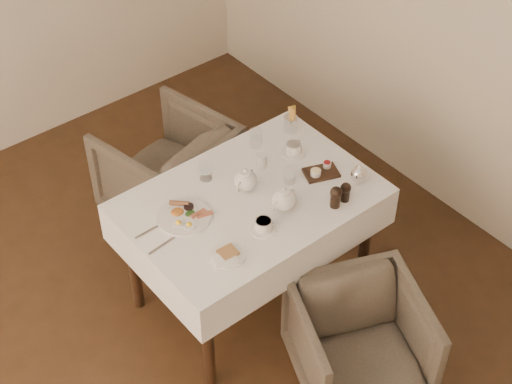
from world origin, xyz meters
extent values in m
cube|color=black|center=(0.79, 0.38, 0.72)|extent=(1.20, 0.80, 0.04)
cube|color=white|center=(0.79, 0.38, 0.64)|extent=(1.28, 0.88, 0.23)
cylinder|color=black|center=(0.25, 0.72, 0.35)|extent=(0.06, 0.06, 0.70)
cylinder|color=black|center=(1.33, 0.72, 0.35)|extent=(0.06, 0.06, 0.70)
cylinder|color=black|center=(0.25, 0.04, 0.35)|extent=(0.06, 0.06, 0.70)
cylinder|color=black|center=(1.33, 0.04, 0.35)|extent=(0.06, 0.06, 0.70)
imported|color=#493F35|center=(0.86, -0.40, 0.29)|extent=(0.82, 0.83, 0.58)
imported|color=#493F35|center=(0.86, 1.28, 0.32)|extent=(0.81, 0.83, 0.64)
cylinder|color=white|center=(0.45, 0.48, 0.76)|extent=(0.27, 0.27, 0.01)
ellipsoid|color=#B26120|center=(0.44, 0.52, 0.77)|extent=(0.07, 0.06, 0.02)
cylinder|color=brown|center=(0.47, 0.56, 0.78)|extent=(0.09, 0.09, 0.03)
cylinder|color=black|center=(0.50, 0.51, 0.77)|extent=(0.05, 0.05, 0.02)
cube|color=maroon|center=(0.52, 0.43, 0.77)|extent=(0.09, 0.05, 0.01)
ellipsoid|color=#264C19|center=(0.48, 0.47, 0.77)|extent=(0.05, 0.04, 0.02)
cylinder|color=white|center=(0.45, 0.13, 0.76)|extent=(0.17, 0.17, 0.01)
cube|color=olive|center=(0.46, 0.14, 0.77)|extent=(0.09, 0.09, 0.01)
cube|color=white|center=(0.43, 0.11, 0.76)|extent=(0.14, 0.12, 0.01)
cylinder|color=white|center=(1.00, 0.54, 0.79)|extent=(0.07, 0.07, 0.07)
cylinder|color=white|center=(0.70, 0.16, 0.76)|extent=(0.13, 0.13, 0.01)
cylinder|color=white|center=(0.70, 0.16, 0.79)|extent=(0.11, 0.11, 0.06)
cylinder|color=olive|center=(0.70, 0.16, 0.82)|extent=(0.08, 0.08, 0.00)
cylinder|color=white|center=(1.20, 0.51, 0.76)|extent=(0.13, 0.13, 0.01)
cylinder|color=white|center=(1.20, 0.51, 0.79)|extent=(0.11, 0.11, 0.06)
cylinder|color=olive|center=(1.20, 0.51, 0.82)|extent=(0.08, 0.08, 0.00)
cylinder|color=silver|center=(0.71, 0.65, 0.80)|extent=(0.07, 0.07, 0.09)
cylinder|color=silver|center=(1.03, 0.35, 0.80)|extent=(0.08, 0.08, 0.09)
cylinder|color=silver|center=(1.08, 0.69, 0.81)|extent=(0.09, 0.09, 0.10)
cube|color=black|center=(1.20, 0.29, 0.76)|extent=(0.21, 0.18, 0.02)
cylinder|color=white|center=(1.16, 0.29, 0.79)|extent=(0.06, 0.06, 0.03)
cylinder|color=maroon|center=(1.25, 0.30, 0.79)|extent=(0.04, 0.04, 0.03)
cylinder|color=silver|center=(1.32, 0.68, 0.80)|extent=(0.08, 0.08, 0.09)
cube|color=silver|center=(0.27, 0.51, 0.76)|extent=(0.18, 0.02, 0.00)
cube|color=silver|center=(0.26, 0.38, 0.76)|extent=(0.19, 0.03, 0.00)
camera|label=1|loc=(-1.03, -1.92, 3.48)|focal=55.00mm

